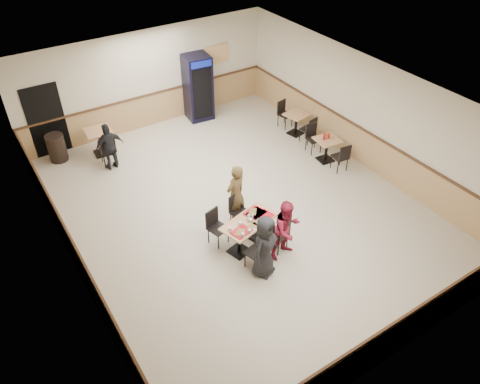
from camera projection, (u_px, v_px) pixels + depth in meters
ground at (237, 207)px, 11.64m from camera, size 10.00×10.00×0.00m
room_shell at (241, 125)px, 13.74m from camera, size 10.00×10.00×10.00m
main_table at (249, 229)px, 10.32m from camera, size 1.41×0.95×0.69m
main_chairs at (248, 231)px, 10.31m from camera, size 1.49×1.75×0.88m
diner_woman_left at (265, 246)px, 9.49m from camera, size 0.85×0.73×1.48m
diner_woman_right at (287, 229)px, 9.94m from camera, size 0.75×0.62×1.43m
diner_man_opposite at (236, 194)px, 10.79m from camera, size 0.65×0.51×1.55m
lone_diner at (110, 147)px, 12.60m from camera, size 0.81×0.37×1.37m
tabletop_clutter at (251, 221)px, 10.16m from camera, size 1.16×0.78×0.12m
side_table_near at (327, 146)px, 13.03m from camera, size 0.70×0.70×0.68m
side_table_near_chair_south at (340, 156)px, 12.68m from camera, size 0.44×0.44×0.86m
side_table_near_chair_north at (314, 139)px, 13.41m from camera, size 0.44×0.44×0.86m
side_table_far at (296, 121)px, 14.20m from camera, size 0.75×0.75×0.68m
side_table_far_chair_south at (308, 129)px, 13.85m from camera, size 0.47×0.47×0.86m
side_table_far_chair_north at (285, 114)px, 14.57m from camera, size 0.47×0.47×0.86m
condiment_caddy at (326, 136)px, 12.86m from camera, size 0.23×0.06×0.20m
back_table at (100, 138)px, 13.28m from camera, size 0.77×0.77×0.76m
back_table_chair_lone at (108, 149)px, 12.89m from camera, size 0.49×0.49×0.96m
pepsi_cooler at (198, 87)px, 14.69m from camera, size 0.86×0.87×2.07m
trash_bin at (57, 148)px, 13.09m from camera, size 0.50×0.50×0.79m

